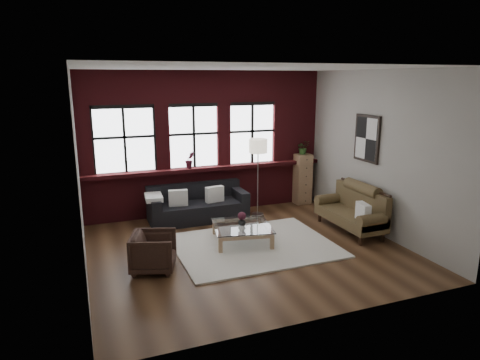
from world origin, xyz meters
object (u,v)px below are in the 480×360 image
object	(u,v)px
dark_sofa	(198,203)
vase	(242,221)
vintage_settee	(350,210)
coffee_table	(242,234)
armchair	(154,252)
drawer_chest	(302,179)
floor_lamp	(258,174)

from	to	relation	value
dark_sofa	vase	bearing A→B (deg)	-75.19
vintage_settee	coffee_table	distance (m)	2.29
armchair	vase	world-z (taller)	armchair
armchair	drawer_chest	world-z (taller)	drawer_chest
armchair	vase	size ratio (longest dim) A/B	4.60
vintage_settee	drawer_chest	bearing A→B (deg)	88.27
vase	floor_lamp	size ratio (longest dim) A/B	0.08
vintage_settee	drawer_chest	xyz separation A→B (m)	(0.06, 2.12, 0.16)
vintage_settee	coffee_table	world-z (taller)	vintage_settee
vase	dark_sofa	bearing A→B (deg)	104.81
floor_lamp	coffee_table	bearing A→B (deg)	-123.05
dark_sofa	vintage_settee	distance (m)	3.22
vintage_settee	floor_lamp	world-z (taller)	floor_lamp
dark_sofa	vase	size ratio (longest dim) A/B	14.01
coffee_table	floor_lamp	bearing A→B (deg)	56.95
coffee_table	vase	distance (m)	0.25
floor_lamp	armchair	bearing A→B (deg)	-142.81
armchair	drawer_chest	xyz separation A→B (m)	(4.09, 2.53, 0.30)
vase	coffee_table	bearing A→B (deg)	180.00
dark_sofa	vase	world-z (taller)	dark_sofa
coffee_table	vintage_settee	bearing A→B (deg)	-4.75
floor_lamp	vintage_settee	bearing A→B (deg)	-50.72
armchair	vintage_settee	bearing A→B (deg)	-65.87
dark_sofa	floor_lamp	world-z (taller)	floor_lamp
dark_sofa	vintage_settee	world-z (taller)	vintage_settee
drawer_chest	floor_lamp	bearing A→B (deg)	-160.76
vintage_settee	armchair	xyz separation A→B (m)	(-4.03, -0.42, -0.14)
vintage_settee	vase	world-z (taller)	vintage_settee
vintage_settee	vase	distance (m)	2.28
drawer_chest	floor_lamp	world-z (taller)	floor_lamp
vintage_settee	armchair	world-z (taller)	vintage_settee
vase	drawer_chest	world-z (taller)	drawer_chest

